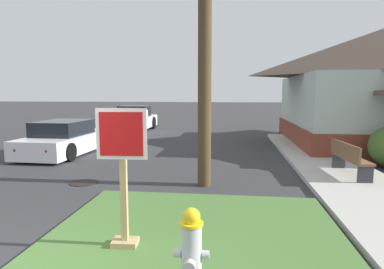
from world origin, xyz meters
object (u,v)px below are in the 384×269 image
at_px(fire_hydrant, 191,255).
at_px(pickup_truck_white, 131,121).
at_px(manhole_cover, 84,183).
at_px(street_bench, 349,157).
at_px(stop_sign, 123,182).
at_px(parked_sedan_white, 66,139).

distance_m(fire_hydrant, pickup_truck_white, 16.68).
bearing_deg(manhole_cover, street_bench, 10.15).
xyz_separation_m(stop_sign, pickup_truck_white, (-4.47, 14.67, -0.41)).
height_order(parked_sedan_white, street_bench, parked_sedan_white).
bearing_deg(street_bench, stop_sign, -134.82).
xyz_separation_m(fire_hydrant, pickup_truck_white, (-5.56, 15.73, 0.07)).
relative_size(fire_hydrant, manhole_cover, 1.41).
height_order(fire_hydrant, manhole_cover, fire_hydrant).
relative_size(stop_sign, parked_sedan_white, 0.45).
bearing_deg(manhole_cover, fire_hydrant, -53.41).
bearing_deg(stop_sign, parked_sedan_white, 122.94).
bearing_deg(manhole_cover, parked_sedan_white, 122.83).
relative_size(parked_sedan_white, street_bench, 2.48).
relative_size(fire_hydrant, parked_sedan_white, 0.22).
bearing_deg(fire_hydrant, street_bench, 58.48).
height_order(stop_sign, street_bench, stop_sign).
relative_size(manhole_cover, street_bench, 0.39).
xyz_separation_m(stop_sign, street_bench, (4.56, 4.59, -0.43)).
xyz_separation_m(fire_hydrant, manhole_cover, (-3.30, 4.44, -0.54)).
relative_size(stop_sign, manhole_cover, 2.82).
distance_m(stop_sign, parked_sedan_white, 8.60).
bearing_deg(parked_sedan_white, stop_sign, -57.06).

